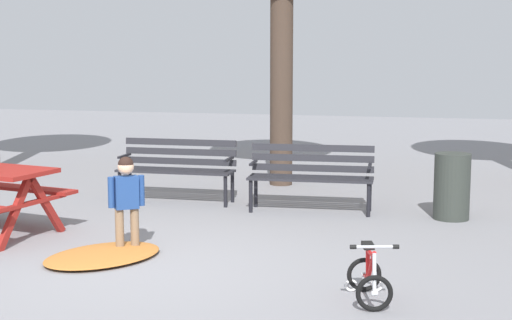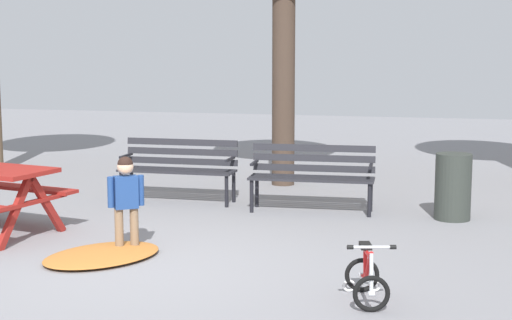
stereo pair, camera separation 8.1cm
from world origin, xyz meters
name	(u,v)px [view 1 (the left image)]	position (x,y,z in m)	size (l,w,h in m)	color
ground	(133,269)	(0.00, 0.00, 0.00)	(36.00, 36.00, 0.00)	gray
park_bench_far_left	(178,165)	(-0.74, 3.29, 0.51)	(1.61, 0.49, 0.85)	#232328
park_bench_left	(311,172)	(1.15, 3.12, 0.51)	(1.63, 0.56, 0.85)	#232328
child_standing	(126,197)	(-0.32, 0.61, 0.58)	(0.32, 0.27, 0.99)	#7F664C
kids_bicycle	(369,278)	(2.27, -0.39, 0.20)	(0.48, 0.62, 0.54)	black
leaf_pile	(103,255)	(-0.45, 0.29, 0.04)	(1.26, 0.88, 0.07)	#B26B2D
trash_bin	(452,186)	(2.92, 3.05, 0.41)	(0.44, 0.44, 0.82)	#2D332D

